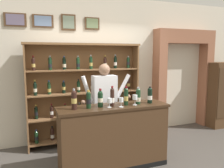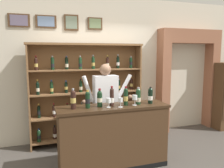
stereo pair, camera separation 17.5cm
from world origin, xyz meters
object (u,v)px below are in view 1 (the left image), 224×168
at_px(wine_glass_right, 121,101).
at_px(tasting_bottle_vin_santo, 100,98).
at_px(wine_glass_center, 109,101).
at_px(tasting_counter, 114,137).
at_px(tasting_bottle_super_tuscan, 126,96).
at_px(tasting_bottle_brunello, 138,96).
at_px(wine_shelf, 85,92).
at_px(wine_glass_left, 135,98).
at_px(side_cabinet, 220,94).
at_px(tasting_bottle_rosso, 88,99).
at_px(tasting_bottle_grappa, 74,99).
at_px(tasting_bottle_prosecco, 112,97).
at_px(shopkeeper, 104,99).
at_px(tasting_bottle_riserva, 150,95).

bearing_deg(wine_glass_right, tasting_bottle_vin_santo, 157.25).
distance_m(tasting_bottle_vin_santo, wine_glass_center, 0.15).
xyz_separation_m(tasting_counter, tasting_bottle_super_tuscan, (0.20, -0.03, 0.65)).
height_order(tasting_bottle_brunello, wine_glass_center, tasting_bottle_brunello).
bearing_deg(wine_shelf, tasting_counter, -82.16).
distance_m(tasting_bottle_super_tuscan, wine_glass_left, 0.15).
bearing_deg(tasting_bottle_brunello, wine_glass_left, -146.20).
bearing_deg(wine_glass_right, side_cabinet, 19.77).
bearing_deg(tasting_bottle_rosso, wine_glass_center, -10.94).
relative_size(tasting_counter, wine_glass_center, 12.30).
bearing_deg(tasting_bottle_grappa, tasting_bottle_brunello, -0.41).
height_order(wine_shelf, tasting_bottle_rosso, wine_shelf).
height_order(wine_shelf, side_cabinet, wine_shelf).
relative_size(tasting_bottle_vin_santo, tasting_bottle_prosecco, 0.91).
bearing_deg(shopkeeper, tasting_bottle_prosecco, -96.28).
height_order(shopkeeper, tasting_bottle_rosso, shopkeeper).
bearing_deg(tasting_bottle_brunello, wine_glass_right, -162.55).
bearing_deg(tasting_counter, tasting_bottle_prosecco, 144.27).
xyz_separation_m(shopkeeper, tasting_bottle_prosecco, (-0.06, -0.54, 0.13)).
height_order(wine_glass_left, wine_glass_right, wine_glass_left).
bearing_deg(tasting_bottle_grappa, tasting_bottle_prosecco, 2.10).
bearing_deg(tasting_bottle_prosecco, tasting_bottle_brunello, -3.86).
height_order(tasting_counter, wine_glass_center, wine_glass_center).
xyz_separation_m(wine_shelf, wine_glass_center, (0.06, -1.28, 0.06)).
bearing_deg(tasting_counter, wine_glass_center, -140.58).
bearing_deg(tasting_bottle_riserva, tasting_bottle_brunello, 175.35).
xyz_separation_m(shopkeeper, tasting_bottle_brunello, (0.38, -0.57, 0.12)).
distance_m(side_cabinet, tasting_counter, 3.45).
bearing_deg(tasting_bottle_rosso, tasting_bottle_prosecco, 5.42).
xyz_separation_m(tasting_counter, shopkeeper, (0.04, 0.56, 0.52)).
xyz_separation_m(wine_shelf, tasting_counter, (0.16, -1.19, -0.55)).
xyz_separation_m(tasting_bottle_prosecco, tasting_bottle_riserva, (0.65, -0.05, -0.01)).
relative_size(wine_shelf, tasting_bottle_riserva, 8.34).
distance_m(shopkeeper, tasting_bottle_riserva, 0.84).
distance_m(tasting_bottle_vin_santo, tasting_bottle_brunello, 0.64).
xyz_separation_m(wine_shelf, tasting_bottle_riserva, (0.80, -1.23, 0.09)).
bearing_deg(tasting_bottle_rosso, side_cabinet, 15.88).
xyz_separation_m(side_cabinet, wine_glass_center, (-3.38, -1.11, 0.31)).
xyz_separation_m(tasting_counter, tasting_bottle_vin_santo, (-0.22, -0.00, 0.64)).
bearing_deg(tasting_counter, shopkeeper, 85.79).
relative_size(tasting_bottle_super_tuscan, wine_glass_right, 2.06).
bearing_deg(wine_glass_right, tasting_bottle_brunello, 17.45).
distance_m(tasting_counter, wine_glass_right, 0.63).
xyz_separation_m(side_cabinet, tasting_bottle_super_tuscan, (-3.08, -1.05, 0.35)).
height_order(shopkeeper, wine_glass_center, shopkeeper).
relative_size(wine_shelf, wine_glass_center, 16.01).
bearing_deg(wine_shelf, tasting_bottle_vin_santo, -92.65).
bearing_deg(tasting_counter, side_cabinet, 17.38).
xyz_separation_m(tasting_counter, tasting_bottle_brunello, (0.42, -0.02, 0.64)).
bearing_deg(tasting_counter, tasting_bottle_rosso, -176.68).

